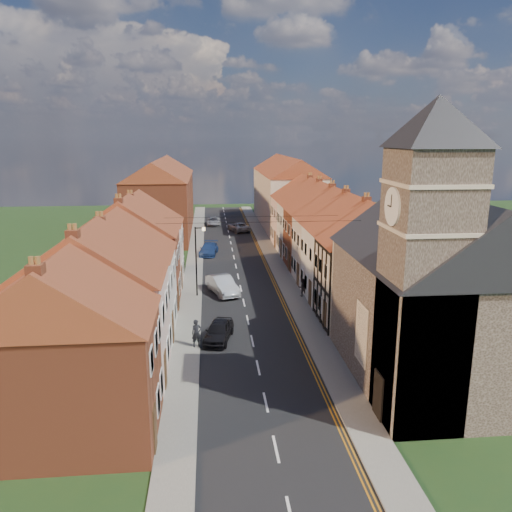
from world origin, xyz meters
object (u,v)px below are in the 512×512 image
at_px(church, 437,282).
at_px(car_near, 219,331).
at_px(car_distant_b, 239,227).
at_px(car_far, 209,249).
at_px(pedestrian_right, 302,287).
at_px(car_mid, 222,285).
at_px(lamppost, 197,257).
at_px(car_distant, 214,221).
at_px(pedestrian_left, 197,333).

xyz_separation_m(church, car_near, (-11.61, 7.06, -5.20)).
distance_m(church, car_distant_b, 47.62).
distance_m(church, car_far, 34.88).
height_order(car_near, pedestrian_right, pedestrian_right).
bearing_deg(car_near, car_mid, 100.12).
distance_m(church, lamppost, 21.38).
height_order(car_distant, car_distant_b, car_distant_b).
bearing_deg(car_distant_b, pedestrian_right, 80.05).
bearing_deg(car_near, car_distant, 102.92).
bearing_deg(lamppost, pedestrian_left, -89.40).
height_order(car_mid, car_far, car_mid).
bearing_deg(lamppost, car_far, 86.47).
bearing_deg(car_mid, car_near, -111.43).
height_order(car_distant, pedestrian_right, pedestrian_right).
relative_size(car_near, car_mid, 0.83).
xyz_separation_m(lamppost, pedestrian_right, (8.91, -1.04, -2.65)).
relative_size(car_far, car_distant_b, 0.94).
xyz_separation_m(car_far, car_distant, (0.80, 19.71, -0.05)).
height_order(car_far, car_distant, car_far).
relative_size(car_near, car_distant, 0.89).
distance_m(car_mid, pedestrian_right, 7.01).
bearing_deg(car_distant, pedestrian_right, -79.39).
relative_size(church, lamppost, 2.53).
xyz_separation_m(car_mid, pedestrian_left, (-2.00, -11.46, 0.24)).
relative_size(car_distant, pedestrian_left, 2.44).
bearing_deg(car_distant, lamppost, -93.38).
relative_size(car_near, pedestrian_right, 2.57).
bearing_deg(car_mid, church, -75.86).
height_order(car_mid, car_distant_b, car_mid).
xyz_separation_m(lamppost, car_distant_b, (5.31, 30.00, -2.86)).
bearing_deg(car_far, church, -60.91).
xyz_separation_m(church, car_far, (-12.21, 32.25, -5.21)).
xyz_separation_m(car_near, pedestrian_right, (7.35, 8.58, 0.22)).
bearing_deg(car_distant_b, church, 83.00).
height_order(car_distant, pedestrian_left, pedestrian_left).
relative_size(church, car_near, 3.83).
bearing_deg(car_near, pedestrian_left, -128.15).
relative_size(lamppost, pedestrian_left, 3.29).
bearing_deg(car_distant_b, car_distant, -72.70).
bearing_deg(pedestrian_right, pedestrian_left, 45.49).
distance_m(pedestrian_right, car_distant_b, 31.24).
relative_size(church, pedestrian_left, 8.32).
distance_m(car_far, car_distant_b, 15.06).
bearing_deg(car_distant_b, car_near, 68.03).
relative_size(car_distant, car_distant_b, 0.91).
relative_size(car_far, pedestrian_left, 2.52).
relative_size(lamppost, car_far, 1.31).
bearing_deg(pedestrian_right, car_far, -66.85).
height_order(lamppost, car_near, lamppost).
bearing_deg(car_near, car_distant_b, 97.77).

